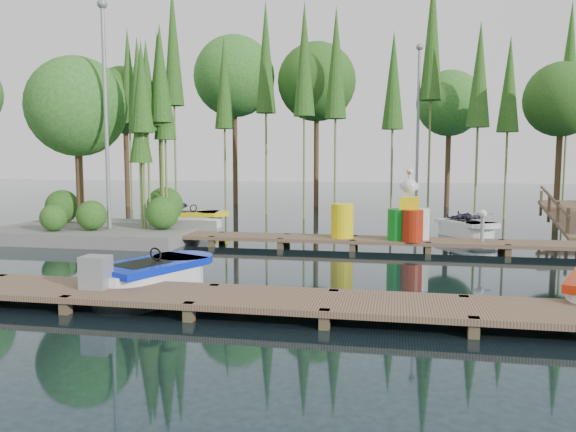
% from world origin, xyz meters
% --- Properties ---
extents(ground_plane, '(90.00, 90.00, 0.00)m').
position_xyz_m(ground_plane, '(0.00, 0.00, 0.00)').
color(ground_plane, '#1C2E35').
extents(near_dock, '(18.00, 1.50, 0.50)m').
position_xyz_m(near_dock, '(0.00, -4.50, 0.23)').
color(near_dock, brown).
rests_on(near_dock, ground).
extents(far_dock, '(15.00, 1.20, 0.50)m').
position_xyz_m(far_dock, '(1.00, 2.50, 0.23)').
color(far_dock, brown).
rests_on(far_dock, ground).
extents(island, '(6.20, 4.20, 6.75)m').
position_xyz_m(island, '(-6.30, 3.29, 3.18)').
color(island, slate).
rests_on(island, ground).
extents(tree_screen, '(34.42, 18.53, 10.31)m').
position_xyz_m(tree_screen, '(-2.04, 10.60, 6.12)').
color(tree_screen, '#4B3620').
rests_on(tree_screen, ground).
extents(lamp_island, '(0.30, 0.30, 7.25)m').
position_xyz_m(lamp_island, '(-5.50, 2.50, 4.26)').
color(lamp_island, gray).
rests_on(lamp_island, ground).
extents(lamp_rear, '(0.30, 0.30, 7.25)m').
position_xyz_m(lamp_rear, '(4.00, 11.00, 4.26)').
color(lamp_rear, gray).
rests_on(lamp_rear, ground).
extents(ramp, '(1.50, 3.94, 1.49)m').
position_xyz_m(ramp, '(9.00, 6.50, 0.59)').
color(ramp, brown).
rests_on(ramp, ground).
extents(boat_blue, '(2.20, 2.95, 0.90)m').
position_xyz_m(boat_blue, '(-1.45, -3.29, 0.26)').
color(boat_blue, white).
rests_on(boat_blue, ground).
extents(boat_yellow_far, '(2.84, 1.54, 1.36)m').
position_xyz_m(boat_yellow_far, '(-4.30, 6.31, 0.29)').
color(boat_yellow_far, white).
rests_on(boat_yellow_far, ground).
extents(boat_white_far, '(2.24, 2.58, 1.13)m').
position_xyz_m(boat_white_far, '(5.46, 5.71, 0.25)').
color(boat_white_far, white).
rests_on(boat_white_far, ground).
extents(utility_cabinet, '(0.46, 0.39, 0.57)m').
position_xyz_m(utility_cabinet, '(-1.95, -4.50, 0.58)').
color(utility_cabinet, gray).
rests_on(utility_cabinet, near_dock).
extents(yellow_barrel, '(0.64, 0.64, 0.97)m').
position_xyz_m(yellow_barrel, '(1.68, 2.50, 0.78)').
color(yellow_barrel, yellow).
rests_on(yellow_barrel, far_dock).
extents(drum_cluster, '(1.15, 1.05, 1.98)m').
position_xyz_m(drum_cluster, '(3.55, 2.35, 0.88)').
color(drum_cluster, '#0D781A').
rests_on(drum_cluster, far_dock).
extents(seagull_post, '(0.54, 0.29, 0.86)m').
position_xyz_m(seagull_post, '(5.48, 2.50, 0.88)').
color(seagull_post, gray).
rests_on(seagull_post, far_dock).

